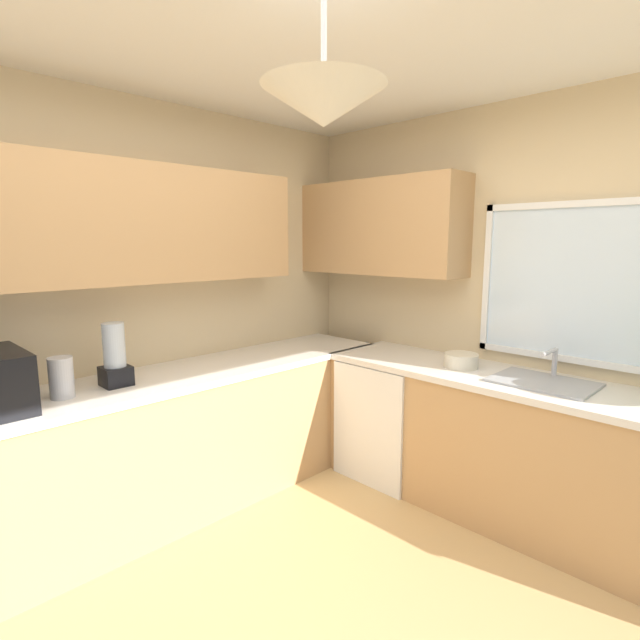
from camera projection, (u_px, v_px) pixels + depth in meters
name	position (u px, v px, depth m)	size (l,w,h in m)	color
room_shell	(287.00, 217.00, 2.65)	(3.66, 3.86, 2.64)	beige
counter_run_left	(153.00, 449.00, 2.97)	(0.65, 3.47, 0.89)	tan
counter_run_back	(532.00, 454.00, 2.90)	(2.75, 0.65, 0.89)	tan
dishwasher	(391.00, 417.00, 3.58)	(0.60, 0.60, 0.85)	white
kettle	(61.00, 378.00, 2.53)	(0.12, 0.12, 0.22)	#B7B7BC
sink_assembly	(544.00, 381.00, 2.81)	(0.55, 0.40, 0.19)	#9EA0A5
bowl	(461.00, 360.00, 3.16)	(0.22, 0.22, 0.09)	beige
blender_appliance	(115.00, 358.00, 2.74)	(0.15, 0.15, 0.36)	black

